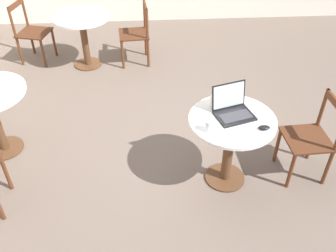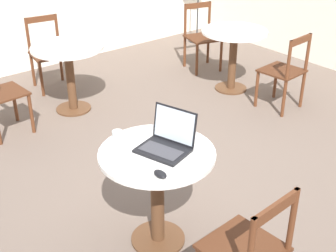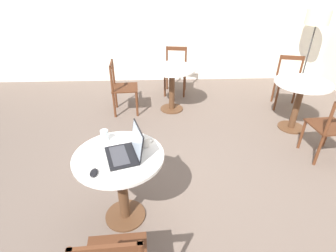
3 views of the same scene
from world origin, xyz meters
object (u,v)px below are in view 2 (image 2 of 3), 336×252
cafe_table_near (157,175)px  mouse (160,174)px  cafe_table_mid (234,45)px  chair_far_back (48,53)px  drinking_glass (118,138)px  laptop (167,142)px  chair_mid_front (285,72)px  mug (170,128)px  chair_mid_back (202,37)px  cafe_table_far (69,62)px  chair_near_front (249,252)px

cafe_table_near → mouse: size_ratio=7.69×
cafe_table_mid → chair_far_back: chair_far_back is taller
mouse → drinking_glass: drinking_glass is taller
cafe_table_mid → laptop: 2.81m
chair_mid_front → mug: 2.36m
chair_mid_back → chair_mid_front: size_ratio=1.00×
mouse → drinking_glass: 0.47m
chair_mid_front → chair_far_back: bearing=128.5°
cafe_table_mid → chair_mid_front: 0.74m
cafe_table_far → chair_mid_front: (1.85, -1.44, -0.13)m
mouse → cafe_table_near: bearing=56.3°
cafe_table_mid → laptop: (-2.30, -1.59, 0.23)m
laptop → drinking_glass: 0.33m
drinking_glass → mouse: bearing=-91.2°
chair_far_back → mouse: bearing=-104.6°
mug → drinking_glass: size_ratio=1.18×
cafe_table_near → chair_mid_front: chair_mid_front is taller
chair_far_back → laptop: bearing=-101.5°
chair_far_back → mug: 2.97m
cafe_table_far → laptop: laptop is taller
cafe_table_far → drinking_glass: bearing=-109.5°
cafe_table_near → laptop: bearing=-7.2°
chair_far_back → mouse: size_ratio=8.58×
mouse → chair_mid_back: bearing=43.4°
cafe_table_mid → chair_mid_back: chair_mid_back is taller
chair_near_front → chair_mid_front: size_ratio=1.00×
cafe_table_mid → chair_mid_front: size_ratio=0.90×
cafe_table_far → cafe_table_mid: bearing=-21.6°
chair_mid_front → drinking_glass: 2.68m
chair_near_front → drinking_glass: bearing=100.6°
laptop → chair_near_front: bearing=-92.1°
cafe_table_far → drinking_glass: 2.20m
laptop → mouse: laptop is taller
chair_near_front → chair_mid_back: size_ratio=1.00×
cafe_table_mid → chair_mid_back: bearing=75.1°
cafe_table_mid → chair_far_back: (-1.68, 1.46, -0.13)m
mouse → mug: mug is taller
chair_near_front → chair_mid_back: 4.04m
mug → drinking_glass: 0.38m
cafe_table_mid → mug: 2.61m
cafe_table_near → mouse: 0.34m
chair_far_back → mouse: 3.40m
chair_far_back → mouse: chair_far_back is taller
cafe_table_mid → mug: (-2.16, -1.45, 0.22)m
chair_mid_front → mouse: size_ratio=8.58×
cafe_table_near → mouse: bearing=-123.7°
chair_far_back → chair_mid_back: bearing=-20.0°
chair_near_front → cafe_table_mid: bearing=45.5°
chair_near_front → cafe_table_near: bearing=93.2°
mouse → drinking_glass: (0.01, 0.47, 0.04)m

